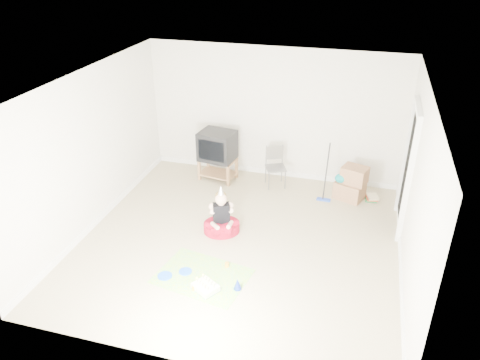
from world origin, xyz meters
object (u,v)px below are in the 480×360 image
(cardboard_boxes, at_px, (351,184))
(tv_stand, at_px, (218,167))
(folding_chair, at_px, (276,168))
(birthday_cake, at_px, (206,288))
(seated_woman, at_px, (222,222))
(crt_tv, at_px, (217,146))

(cardboard_boxes, bearing_deg, tv_stand, 178.00)
(folding_chair, height_order, birthday_cake, folding_chair)
(seated_woman, xyz_separation_m, birthday_cake, (0.23, -1.45, -0.14))
(tv_stand, xyz_separation_m, folding_chair, (1.17, 0.02, 0.13))
(cardboard_boxes, distance_m, seated_woman, 2.61)
(cardboard_boxes, height_order, seated_woman, seated_woman)
(crt_tv, height_order, cardboard_boxes, crt_tv)
(seated_woman, bearing_deg, cardboard_boxes, 40.79)
(cardboard_boxes, height_order, birthday_cake, cardboard_boxes)
(folding_chair, height_order, seated_woman, seated_woman)
(birthday_cake, bearing_deg, folding_chair, 84.68)
(folding_chair, bearing_deg, cardboard_boxes, -4.23)
(crt_tv, xyz_separation_m, cardboard_boxes, (2.62, -0.09, -0.42))
(seated_woman, bearing_deg, crt_tv, 109.78)
(tv_stand, height_order, crt_tv, crt_tv)
(folding_chair, bearing_deg, birthday_cake, -95.32)
(tv_stand, xyz_separation_m, crt_tv, (0.00, 0.00, 0.46))
(folding_chair, bearing_deg, seated_woman, -106.29)
(crt_tv, height_order, seated_woman, crt_tv)
(tv_stand, bearing_deg, folding_chair, 0.76)
(crt_tv, relative_size, folding_chair, 0.82)
(tv_stand, distance_m, cardboard_boxes, 2.62)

